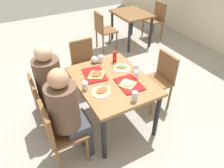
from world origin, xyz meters
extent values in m
cube|color=#9E998E|center=(0.00, 0.00, -0.01)|extent=(10.00, 10.00, 0.02)
cube|color=olive|center=(0.00, 0.00, 0.72)|extent=(1.13, 0.88, 0.04)
cylinder|color=black|center=(-0.50, -0.38, 0.35)|extent=(0.06, 0.06, 0.70)
cylinder|color=black|center=(0.50, -0.38, 0.35)|extent=(0.06, 0.06, 0.70)
cylinder|color=black|center=(-0.50, 0.38, 0.35)|extent=(0.06, 0.06, 0.70)
cylinder|color=black|center=(0.50, 0.38, 0.35)|extent=(0.06, 0.06, 0.70)
cube|color=brown|center=(-0.28, -0.74, 0.44)|extent=(0.40, 0.40, 0.03)
cube|color=brown|center=(-0.28, -0.92, 0.65)|extent=(0.38, 0.04, 0.40)
cylinder|color=brown|center=(-0.45, -0.57, 0.21)|extent=(0.04, 0.04, 0.42)
cylinder|color=brown|center=(-0.11, -0.57, 0.21)|extent=(0.04, 0.04, 0.42)
cylinder|color=brown|center=(-0.45, -0.91, 0.21)|extent=(0.04, 0.04, 0.42)
cylinder|color=brown|center=(-0.11, -0.91, 0.21)|extent=(0.04, 0.04, 0.42)
cube|color=brown|center=(0.28, -0.74, 0.44)|extent=(0.40, 0.40, 0.03)
cube|color=brown|center=(0.28, -0.92, 0.65)|extent=(0.38, 0.04, 0.40)
cylinder|color=brown|center=(0.11, -0.57, 0.21)|extent=(0.04, 0.04, 0.42)
cylinder|color=brown|center=(0.45, -0.57, 0.21)|extent=(0.04, 0.04, 0.42)
cylinder|color=brown|center=(0.11, -0.91, 0.21)|extent=(0.04, 0.04, 0.42)
cylinder|color=brown|center=(0.45, -0.91, 0.21)|extent=(0.04, 0.04, 0.42)
cube|color=brown|center=(0.00, 0.74, 0.44)|extent=(0.40, 0.40, 0.03)
cube|color=brown|center=(0.00, 0.92, 0.65)|extent=(0.38, 0.04, 0.40)
cylinder|color=brown|center=(0.17, 0.57, 0.21)|extent=(0.04, 0.04, 0.42)
cylinder|color=brown|center=(-0.17, 0.57, 0.21)|extent=(0.04, 0.04, 0.42)
cylinder|color=brown|center=(0.17, 0.91, 0.21)|extent=(0.04, 0.04, 0.42)
cylinder|color=brown|center=(-0.17, 0.91, 0.21)|extent=(0.04, 0.04, 0.42)
cube|color=brown|center=(-0.86, 0.00, 0.44)|extent=(0.40, 0.40, 0.03)
cube|color=brown|center=(-1.04, 0.00, 0.65)|extent=(0.04, 0.38, 0.40)
cylinder|color=brown|center=(-0.69, 0.17, 0.21)|extent=(0.04, 0.04, 0.42)
cylinder|color=brown|center=(-0.69, -0.17, 0.21)|extent=(0.04, 0.04, 0.42)
cylinder|color=brown|center=(-1.03, 0.17, 0.21)|extent=(0.04, 0.04, 0.42)
cylinder|color=brown|center=(-1.03, -0.17, 0.21)|extent=(0.04, 0.04, 0.42)
cylinder|color=#383842|center=(-0.36, -0.51, 0.23)|extent=(0.10, 0.10, 0.45)
cylinder|color=#383842|center=(-0.20, -0.51, 0.23)|extent=(0.10, 0.10, 0.45)
cube|color=#383842|center=(-0.28, -0.61, 0.50)|extent=(0.32, 0.28, 0.10)
cylinder|color=brown|center=(-0.28, -0.72, 0.81)|extent=(0.32, 0.32, 0.52)
sphere|color=#DBAD89|center=(-0.28, -0.72, 1.16)|extent=(0.20, 0.20, 0.20)
cylinder|color=#383842|center=(0.20, -0.51, 0.23)|extent=(0.10, 0.10, 0.45)
cylinder|color=#383842|center=(0.36, -0.51, 0.23)|extent=(0.10, 0.10, 0.45)
cube|color=#383842|center=(0.28, -0.61, 0.50)|extent=(0.32, 0.28, 0.10)
cylinder|color=brown|center=(0.28, -0.72, 0.81)|extent=(0.32, 0.32, 0.52)
sphere|color=tan|center=(0.28, -0.72, 1.16)|extent=(0.20, 0.20, 0.20)
cube|color=#B21414|center=(-0.20, -0.15, 0.74)|extent=(0.39, 0.31, 0.02)
cube|color=#B21414|center=(0.20, 0.13, 0.74)|extent=(0.37, 0.28, 0.02)
cylinder|color=white|center=(-0.17, 0.24, 0.74)|extent=(0.22, 0.22, 0.01)
cylinder|color=white|center=(0.17, -0.24, 0.74)|extent=(0.22, 0.22, 0.01)
pyramid|color=tan|center=(-0.17, -0.13, 0.76)|extent=(0.21, 0.24, 0.01)
ellipsoid|color=#B74723|center=(-0.17, -0.13, 0.77)|extent=(0.15, 0.17, 0.01)
pyramid|color=#DBAD60|center=(0.19, 0.11, 0.76)|extent=(0.20, 0.21, 0.01)
ellipsoid|color=#D8C67F|center=(0.19, 0.11, 0.77)|extent=(0.14, 0.15, 0.01)
pyramid|color=#C68C47|center=(-0.18, 0.24, 0.75)|extent=(0.20, 0.22, 0.01)
ellipsoid|color=#4C7233|center=(-0.18, 0.24, 0.76)|extent=(0.14, 0.15, 0.01)
pyramid|color=#DBAD60|center=(0.16, -0.22, 0.75)|extent=(0.20, 0.25, 0.01)
ellipsoid|color=#B74723|center=(0.16, -0.22, 0.76)|extent=(0.14, 0.18, 0.01)
cylinder|color=white|center=(-0.03, 0.37, 0.79)|extent=(0.07, 0.07, 0.10)
cylinder|color=white|center=(0.03, -0.37, 0.79)|extent=(0.07, 0.07, 0.10)
cylinder|color=white|center=(-0.45, 0.07, 0.79)|extent=(0.07, 0.07, 0.10)
cylinder|color=white|center=(0.11, 0.29, 0.79)|extent=(0.07, 0.07, 0.10)
cylinder|color=#B7BCC6|center=(0.48, 0.02, 0.80)|extent=(0.07, 0.07, 0.12)
cylinder|color=red|center=(-0.37, 0.24, 0.82)|extent=(0.06, 0.06, 0.16)
sphere|color=silver|center=(-0.48, -0.02, 0.79)|extent=(0.10, 0.10, 0.10)
cube|color=#592D38|center=(-0.63, -0.84, 0.14)|extent=(0.33, 0.17, 0.28)
cube|color=brown|center=(-2.08, 1.64, 0.72)|extent=(0.90, 0.70, 0.04)
cylinder|color=black|center=(-2.47, 1.35, 0.35)|extent=(0.06, 0.06, 0.70)
cylinder|color=black|center=(-1.69, 1.35, 0.35)|extent=(0.06, 0.06, 0.70)
cylinder|color=black|center=(-2.47, 1.93, 0.35)|extent=(0.06, 0.06, 0.70)
cylinder|color=black|center=(-1.69, 1.93, 0.35)|extent=(0.06, 0.06, 0.70)
cube|color=brown|center=(-2.08, 0.99, 0.44)|extent=(0.40, 0.40, 0.03)
cube|color=brown|center=(-2.08, 0.81, 0.65)|extent=(0.38, 0.04, 0.40)
cylinder|color=brown|center=(-2.25, 1.16, 0.21)|extent=(0.04, 0.04, 0.42)
cylinder|color=brown|center=(-1.91, 1.16, 0.21)|extent=(0.04, 0.04, 0.42)
cylinder|color=brown|center=(-2.25, 0.82, 0.21)|extent=(0.04, 0.04, 0.42)
cylinder|color=brown|center=(-1.91, 0.82, 0.21)|extent=(0.04, 0.04, 0.42)
cube|color=brown|center=(-2.08, 2.29, 0.44)|extent=(0.40, 0.40, 0.03)
cube|color=brown|center=(-2.08, 2.47, 0.65)|extent=(0.38, 0.04, 0.40)
cylinder|color=brown|center=(-1.91, 2.12, 0.21)|extent=(0.04, 0.04, 0.42)
cylinder|color=brown|center=(-2.25, 2.12, 0.21)|extent=(0.04, 0.04, 0.42)
cylinder|color=brown|center=(-1.91, 2.46, 0.21)|extent=(0.04, 0.04, 0.42)
cylinder|color=brown|center=(-2.25, 2.46, 0.21)|extent=(0.04, 0.04, 0.42)
camera|label=1|loc=(1.91, -1.04, 2.28)|focal=33.74mm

